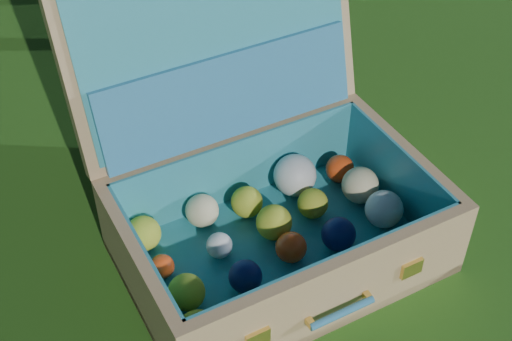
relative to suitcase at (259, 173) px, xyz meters
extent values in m
plane|color=#215114|center=(-0.17, -0.04, -0.18)|extent=(60.00, 60.00, 0.00)
cube|color=tan|center=(-0.02, -0.10, -0.17)|extent=(0.73, 0.54, 0.02)
cube|color=tan|center=(-0.05, -0.31, -0.08)|extent=(0.67, 0.12, 0.20)
cube|color=tan|center=(0.01, 0.11, -0.08)|extent=(0.67, 0.12, 0.20)
cube|color=tan|center=(-0.34, -0.06, -0.08)|extent=(0.08, 0.40, 0.20)
cube|color=tan|center=(0.31, -0.15, -0.08)|extent=(0.08, 0.40, 0.20)
cube|color=teal|center=(-0.02, -0.10, -0.15)|extent=(0.68, 0.48, 0.01)
cube|color=teal|center=(-0.04, -0.30, -0.07)|extent=(0.62, 0.09, 0.18)
cube|color=teal|center=(0.01, 0.09, -0.07)|extent=(0.62, 0.09, 0.18)
cube|color=teal|center=(-0.32, -0.06, -0.07)|extent=(0.06, 0.40, 0.18)
cube|color=teal|center=(0.29, -0.14, -0.07)|extent=(0.06, 0.40, 0.18)
cube|color=tan|center=(0.03, 0.20, 0.23)|extent=(0.69, 0.25, 0.44)
cube|color=teal|center=(0.02, 0.18, 0.24)|extent=(0.64, 0.20, 0.39)
cube|color=teal|center=(0.02, 0.14, 0.12)|extent=(0.61, 0.15, 0.19)
cube|color=#F2C659|center=(-0.23, -0.30, -0.08)|extent=(0.05, 0.02, 0.04)
cube|color=#F2C659|center=(0.13, -0.35, -0.08)|extent=(0.05, 0.02, 0.04)
cylinder|color=teal|center=(-0.05, -0.34, -0.10)|extent=(0.15, 0.04, 0.02)
cube|color=#F2C659|center=(-0.12, -0.33, -0.10)|extent=(0.02, 0.02, 0.01)
cube|color=#F2C659|center=(0.02, -0.35, -0.10)|extent=(0.02, 0.02, 0.01)
sphere|color=#AC9417|center=(-0.30, -0.22, -0.10)|extent=(0.09, 0.09, 0.09)
sphere|color=gold|center=(-0.16, -0.22, -0.12)|extent=(0.06, 0.06, 0.06)
sphere|color=red|center=(-0.02, -0.24, -0.12)|extent=(0.05, 0.05, 0.05)
sphere|color=red|center=(0.09, -0.27, -0.13)|extent=(0.05, 0.05, 0.05)
sphere|color=#AC9417|center=(0.21, -0.28, -0.11)|extent=(0.07, 0.07, 0.07)
sphere|color=gold|center=(-0.27, -0.11, -0.11)|extent=(0.08, 0.08, 0.08)
sphere|color=#0F174C|center=(-0.14, -0.14, -0.11)|extent=(0.07, 0.07, 0.07)
sphere|color=#EC4313|center=(-0.01, -0.14, -0.11)|extent=(0.07, 0.07, 0.07)
sphere|color=#0F174C|center=(0.09, -0.17, -0.11)|extent=(0.08, 0.08, 0.08)
sphere|color=silver|center=(0.23, -0.18, -0.10)|extent=(0.09, 0.09, 0.09)
sphere|color=#EC4313|center=(-0.27, -0.01, -0.12)|extent=(0.05, 0.05, 0.05)
sphere|color=silver|center=(-0.13, -0.04, -0.12)|extent=(0.06, 0.06, 0.06)
sphere|color=gold|center=(0.00, -0.06, -0.11)|extent=(0.08, 0.08, 0.08)
sphere|color=gold|center=(0.11, -0.06, -0.11)|extent=(0.07, 0.07, 0.07)
sphere|color=beige|center=(0.24, -0.08, -0.10)|extent=(0.09, 0.09, 0.09)
sphere|color=gold|center=(-0.26, 0.09, -0.11)|extent=(0.08, 0.08, 0.08)
sphere|color=beige|center=(-0.11, 0.07, -0.11)|extent=(0.08, 0.08, 0.08)
sphere|color=gold|center=(-0.01, 0.03, -0.11)|extent=(0.07, 0.07, 0.07)
sphere|color=silver|center=(0.13, 0.03, -0.10)|extent=(0.10, 0.10, 0.10)
sphere|color=#EC4313|center=(0.24, 0.00, -0.11)|extent=(0.07, 0.07, 0.07)
camera|label=1|loc=(-0.69, -0.94, 1.05)|focal=50.00mm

